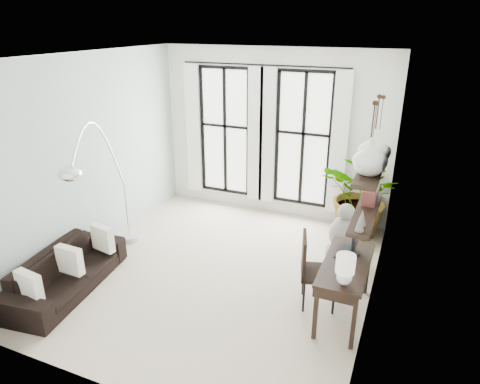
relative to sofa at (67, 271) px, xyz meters
The scene contains 16 objects.
floor 2.22m from the sofa, 35.15° to the left, with size 5.00×5.00×0.00m, color beige.
ceiling 3.65m from the sofa, 35.15° to the left, with size 5.00×5.00×0.00m, color white.
wall_left 1.88m from the sofa, 109.55° to the left, with size 5.00×5.00×0.00m, color #9FB1AA.
wall_right 4.44m from the sofa, 17.37° to the left, with size 5.00×5.00×0.00m, color white.
wall_back 4.38m from the sofa, 64.46° to the left, with size 4.50×4.50×0.00m, color white.
windows 4.22m from the sofa, 66.59° to the left, with size 3.26×0.13×2.65m.
wall_shelves 4.28m from the sofa, 14.26° to the left, with size 0.25×1.30×0.60m.
sofa is the anchor object (origin of this frame).
throw_pillows 0.23m from the sofa, ahead, with size 0.40×1.52×0.40m.
plant 4.97m from the sofa, 42.71° to the left, with size 1.39×1.20×1.54m, color #2D7228.
desk 3.88m from the sofa, 13.62° to the left, with size 0.56×1.33×1.18m.
desk_chair 3.48m from the sofa, 17.15° to the left, with size 0.60×0.60×1.03m.
arc_lamp 1.73m from the sofa, 82.85° to the left, with size 0.73×1.87×2.33m.
buddha 4.24m from the sofa, 34.35° to the left, with size 0.54×0.54×0.97m.
vase_a 4.44m from the sofa, 10.22° to the left, with size 0.37×0.37×0.38m, color white.
vase_b 4.52m from the sofa, 15.78° to the left, with size 0.37×0.37×0.38m, color white.
Camera 1 is at (2.52, -5.13, 3.62)m, focal length 32.00 mm.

